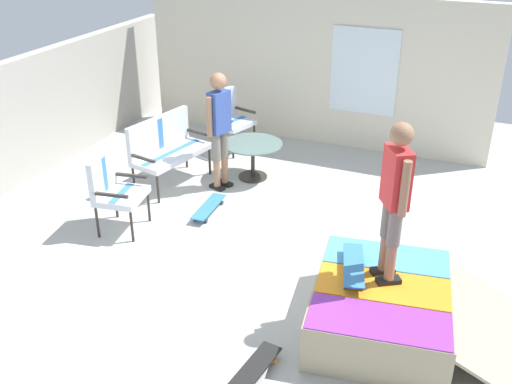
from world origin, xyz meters
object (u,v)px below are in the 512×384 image
at_px(skate_ramp, 384,307).
at_px(skateboard_by_bench, 209,207).
at_px(person_skater, 395,193).
at_px(patio_chair_near_house, 228,114).
at_px(patio_table, 253,153).
at_px(skateboard_on_ramp, 354,265).
at_px(patio_chair_by_wall, 112,186).
at_px(skateboard_spare, 252,372).
at_px(patio_bench, 166,145).
at_px(person_watching, 219,122).

height_order(skate_ramp, skateboard_by_bench, skate_ramp).
bearing_deg(person_skater, skateboard_by_bench, 63.08).
xyz_separation_m(skate_ramp, patio_chair_near_house, (3.70, 3.47, 0.35)).
bearing_deg(patio_table, skateboard_on_ramp, -139.93).
relative_size(patio_chair_by_wall, skateboard_spare, 1.25).
xyz_separation_m(skateboard_by_bench, skateboard_spare, (-2.66, -1.79, 0.00)).
height_order(skate_ramp, patio_bench, patio_bench).
bearing_deg(person_watching, patio_bench, 101.65).
height_order(patio_chair_near_house, skateboard_on_ramp, patio_chair_near_house).
bearing_deg(patio_table, patio_chair_by_wall, 154.11).
xyz_separation_m(skate_ramp, person_skater, (0.13, 0.04, 1.21)).
bearing_deg(skateboard_spare, patio_chair_by_wall, 56.24).
bearing_deg(patio_chair_near_house, patio_chair_by_wall, 176.66).
distance_m(patio_chair_near_house, person_skater, 5.01).
bearing_deg(person_skater, patio_chair_by_wall, 81.84).
bearing_deg(skate_ramp, skateboard_by_bench, 61.24).
bearing_deg(patio_chair_near_house, skateboard_by_bench, -161.37).
distance_m(patio_bench, person_skater, 4.28).
bearing_deg(patio_chair_by_wall, patio_chair_near_house, -3.34).
bearing_deg(patio_table, person_watching, 147.94).
xyz_separation_m(patio_chair_near_house, skateboard_spare, (-4.86, -2.54, -0.53)).
height_order(person_watching, person_skater, person_skater).
xyz_separation_m(patio_bench, patio_chair_near_house, (1.58, -0.27, -0.00)).
relative_size(person_watching, skateboard_spare, 2.12).
distance_m(patio_chair_by_wall, skateboard_by_bench, 1.36).
xyz_separation_m(patio_chair_by_wall, person_watching, (1.63, -0.72, 0.41)).
distance_m(patio_chair_near_house, patio_chair_by_wall, 3.05).
relative_size(person_watching, skateboard_on_ramp, 2.11).
relative_size(patio_bench, person_skater, 0.82).
bearing_deg(skateboard_on_ramp, person_watching, 49.46).
xyz_separation_m(skateboard_spare, skateboard_on_ramp, (1.26, -0.57, 0.52)).
distance_m(patio_table, skateboard_on_ramp, 3.51).
bearing_deg(patio_chair_by_wall, skateboard_spare, -123.76).
distance_m(skate_ramp, person_skater, 1.21).
bearing_deg(patio_chair_near_house, person_watching, -158.83).
bearing_deg(patio_chair_near_house, person_skater, -136.14).
xyz_separation_m(skateboard_by_bench, skateboard_on_ramp, (-1.40, -2.37, 0.52)).
relative_size(patio_bench, patio_chair_by_wall, 1.31).
relative_size(patio_chair_by_wall, patio_table, 1.13).
distance_m(skate_ramp, skateboard_by_bench, 3.11).
height_order(patio_bench, skateboard_on_ramp, patio_bench).
bearing_deg(person_watching, skateboard_by_bench, -166.09).
height_order(patio_chair_by_wall, skateboard_on_ramp, patio_chair_by_wall).
bearing_deg(skateboard_by_bench, patio_table, -4.95).
height_order(patio_chair_near_house, person_skater, person_skater).
distance_m(skate_ramp, patio_table, 3.82).
bearing_deg(person_watching, patio_table, -32.06).
xyz_separation_m(patio_chair_near_house, patio_chair_by_wall, (-3.05, 0.18, 0.00)).
xyz_separation_m(patio_table, skateboard_spare, (-3.94, -1.68, -0.32)).
bearing_deg(person_watching, patio_chair_near_house, 21.17).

